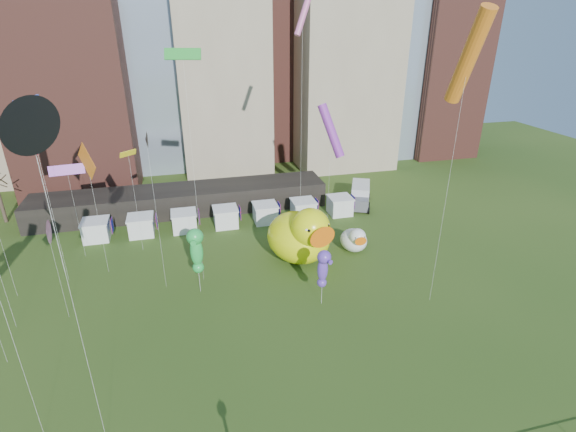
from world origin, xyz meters
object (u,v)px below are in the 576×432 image
object	(u,v)px
big_duck	(301,235)
seahorse_green	(196,247)
small_duck	(354,239)
box_truck	(360,195)
seahorse_purple	(323,266)

from	to	relation	value
big_duck	seahorse_green	bearing A→B (deg)	-178.62
small_duck	seahorse_green	world-z (taller)	seahorse_green
seahorse_green	box_truck	xyz separation A→B (m)	(22.96, 16.31, -3.33)
big_duck	seahorse_purple	xyz separation A→B (m)	(-0.24, -7.92, 0.92)
big_duck	seahorse_green	world-z (taller)	big_duck
big_duck	seahorse_green	distance (m)	11.33
big_duck	small_duck	size ratio (longest dim) A/B	2.33
big_duck	seahorse_green	size ratio (longest dim) A/B	1.42
big_duck	seahorse_purple	bearing A→B (deg)	-107.31
seahorse_green	box_truck	distance (m)	28.36
seahorse_purple	box_truck	size ratio (longest dim) A/B	0.80
big_duck	box_truck	size ratio (longest dim) A/B	1.36
seahorse_green	seahorse_purple	xyz separation A→B (m)	(10.47, -4.66, -0.78)
big_duck	box_truck	bearing A→B (deg)	31.23
small_duck	big_duck	bearing A→B (deg)	-171.78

